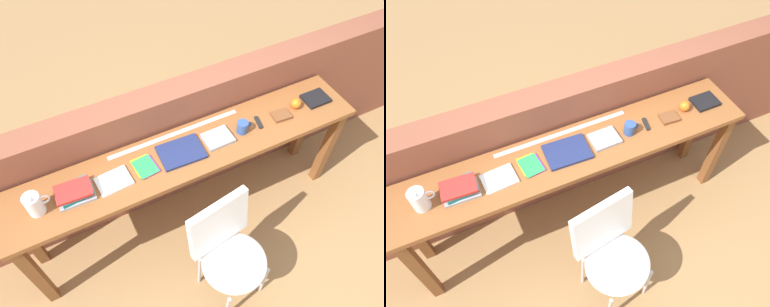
# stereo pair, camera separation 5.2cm
# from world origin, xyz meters

# --- Properties ---
(ground_plane) EXTENTS (40.00, 40.00, 0.00)m
(ground_plane) POSITION_xyz_m (0.00, 0.00, 0.00)
(ground_plane) COLOR #9E7547
(brick_wall_back) EXTENTS (6.00, 0.20, 1.13)m
(brick_wall_back) POSITION_xyz_m (0.00, 0.64, 0.56)
(brick_wall_back) COLOR brown
(brick_wall_back) RESTS_ON ground
(sideboard) EXTENTS (2.50, 0.44, 0.88)m
(sideboard) POSITION_xyz_m (0.00, 0.30, 0.74)
(sideboard) COLOR brown
(sideboard) RESTS_ON ground
(chair_white_moulded) EXTENTS (0.50, 0.51, 0.89)m
(chair_white_moulded) POSITION_xyz_m (-0.01, -0.31, 0.53)
(chair_white_moulded) COLOR white
(chair_white_moulded) RESTS_ON ground
(pitcher_white) EXTENTS (0.14, 0.10, 0.18)m
(pitcher_white) POSITION_xyz_m (-0.99, 0.29, 0.96)
(pitcher_white) COLOR white
(pitcher_white) RESTS_ON sideboard
(book_stack_leftmost) EXTENTS (0.23, 0.18, 0.07)m
(book_stack_leftmost) POSITION_xyz_m (-0.77, 0.29, 0.92)
(book_stack_leftmost) COLOR #9E9EA3
(book_stack_leftmost) RESTS_ON sideboard
(magazine_cycling) EXTENTS (0.22, 0.17, 0.01)m
(magazine_cycling) POSITION_xyz_m (-0.53, 0.28, 0.89)
(magazine_cycling) COLOR white
(magazine_cycling) RESTS_ON sideboard
(pamphlet_pile_colourful) EXTENTS (0.15, 0.18, 0.01)m
(pamphlet_pile_colourful) POSITION_xyz_m (-0.31, 0.30, 0.89)
(pamphlet_pile_colourful) COLOR yellow
(pamphlet_pile_colourful) RESTS_ON sideboard
(book_open_centre) EXTENTS (0.30, 0.23, 0.02)m
(book_open_centre) POSITION_xyz_m (-0.06, 0.30, 0.89)
(book_open_centre) COLOR navy
(book_open_centre) RESTS_ON sideboard
(book_grey_hardcover) EXTENTS (0.20, 0.16, 0.02)m
(book_grey_hardcover) POSITION_xyz_m (0.22, 0.30, 0.89)
(book_grey_hardcover) COLOR #9E9EA3
(book_grey_hardcover) RESTS_ON sideboard
(mug) EXTENTS (0.11, 0.08, 0.09)m
(mug) POSITION_xyz_m (0.40, 0.28, 0.92)
(mug) COLOR #2D4C8C
(mug) RESTS_ON sideboard
(multitool_folded) EXTENTS (0.05, 0.11, 0.02)m
(multitool_folded) POSITION_xyz_m (0.55, 0.30, 0.89)
(multitool_folded) COLOR black
(multitool_folded) RESTS_ON sideboard
(leather_journal_brown) EXTENTS (0.14, 0.11, 0.02)m
(leather_journal_brown) POSITION_xyz_m (0.73, 0.28, 0.89)
(leather_journal_brown) COLOR brown
(leather_journal_brown) RESTS_ON sideboard
(sports_ball_small) EXTENTS (0.08, 0.08, 0.08)m
(sports_ball_small) POSITION_xyz_m (0.87, 0.31, 0.92)
(sports_ball_small) COLOR orange
(sports_ball_small) RESTS_ON sideboard
(book_repair_rightmost) EXTENTS (0.19, 0.15, 0.03)m
(book_repair_rightmost) POSITION_xyz_m (1.05, 0.31, 0.89)
(book_repair_rightmost) COLOR black
(book_repair_rightmost) RESTS_ON sideboard
(ruler_metal_back_edge) EXTENTS (0.97, 0.03, 0.00)m
(ruler_metal_back_edge) POSITION_xyz_m (-0.02, 0.47, 0.88)
(ruler_metal_back_edge) COLOR silver
(ruler_metal_back_edge) RESTS_ON sideboard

